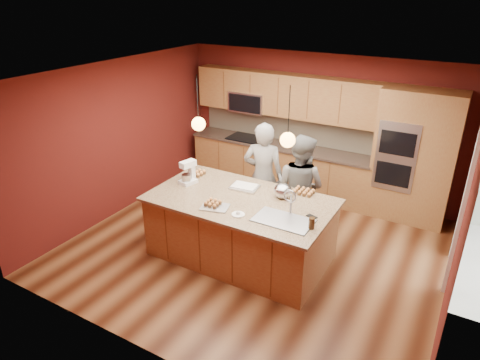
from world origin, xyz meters
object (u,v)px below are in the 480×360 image
Objects in this scene: island at (241,228)px; stand_mixer at (188,174)px; person_right at (300,187)px; mixing_bowl at (283,191)px; person_left at (263,176)px.

island is 1.18m from stand_mixer.
person_right is 0.69m from mixing_bowl.
person_right is at bearing 89.76° from mixing_bowl.
island is 1.18m from person_right.
person_right is at bearing 63.55° from island.
island is at bearing 9.44° from stand_mixer.
stand_mixer is 1.38× the size of mixing_bowl.
island is 0.84m from mixing_bowl.
person_right reaches higher than stand_mixer.
person_right reaches higher than island.
island is 1.44× the size of person_left.
person_left is at bearing 61.45° from stand_mixer.
island is at bearing -145.01° from mixing_bowl.
mixing_bowl is (1.49, 0.27, -0.05)m from stand_mixer.
person_right is (0.50, 1.00, 0.37)m from island.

